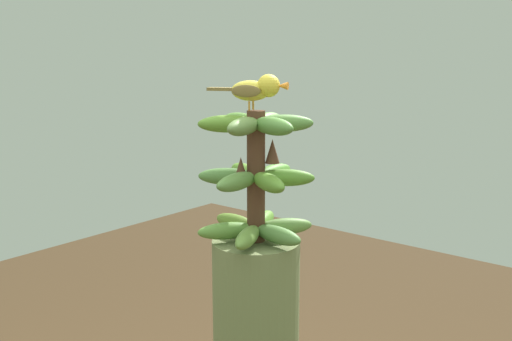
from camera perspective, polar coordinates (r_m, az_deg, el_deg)
banana_bunch at (r=1.43m, az=0.00°, el=-0.61°), size 0.29×0.30×0.33m
perched_bird at (r=1.41m, az=0.09°, el=8.13°), size 0.10×0.20×0.09m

